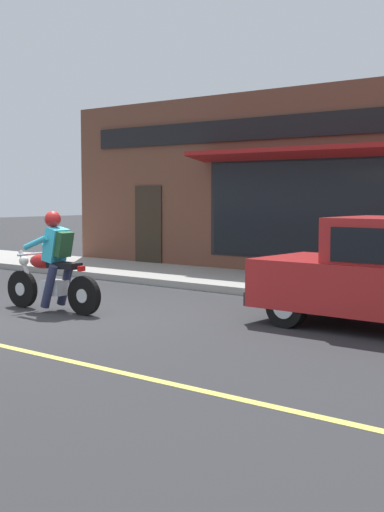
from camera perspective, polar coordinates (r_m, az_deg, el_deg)
The scene contains 4 objects.
ground_plane at distance 11.35m, azimuth -11.38°, elevation -4.71°, with size 80.00×80.00×0.00m, color #2B2B2D.
sidewalk_curb at distance 16.91m, azimuth -4.55°, elevation -1.22°, with size 2.60×22.00×0.14m, color #9E9B93.
storefront_building at distance 16.48m, azimuth 5.18°, elevation 5.72°, with size 1.25×11.31×4.20m.
motorcycle_with_rider at distance 11.68m, azimuth -11.07°, elevation -1.08°, with size 0.60×2.02×1.62m.
Camera 1 is at (-7.04, -8.70, 1.89)m, focal length 50.00 mm.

